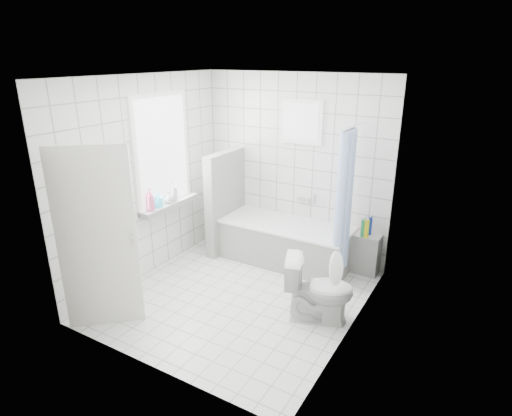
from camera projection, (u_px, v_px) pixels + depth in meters
The scene contains 19 objects.
ground at pixel (239, 295), 5.30m from camera, with size 3.00×3.00×0.00m, color white.
ceiling at pixel (236, 76), 4.41m from camera, with size 3.00×3.00×0.00m, color white.
wall_back at pixel (294, 167), 6.07m from camera, with size 2.80×0.02×2.60m, color white.
wall_front at pixel (143, 243), 3.64m from camera, with size 2.80×0.02×2.60m, color white.
wall_left at pixel (146, 179), 5.52m from camera, with size 0.02×3.00×2.60m, color white.
wall_right at pixel (358, 218), 4.19m from camera, with size 0.02×3.00×2.60m, color white.
window_left at pixel (163, 152), 5.64m from camera, with size 0.01×0.90×1.40m, color white.
window_back at pixel (301, 122), 5.77m from camera, with size 0.50×0.01×0.50m, color white.
window_sill at pixel (169, 205), 5.87m from camera, with size 0.18×1.02×0.08m, color white.
door at pixel (97, 240), 4.42m from camera, with size 0.04×0.80×2.00m, color silver.
bathtub at pixel (286, 243), 6.07m from camera, with size 1.84×0.77×0.58m.
partition_wall at pixel (225, 202), 6.35m from camera, with size 0.15×0.85×1.50m, color white.
tiled_ledge at pixel (364, 253), 5.78m from camera, with size 0.40×0.24×0.55m, color white.
toilet at pixel (319, 289), 4.70m from camera, with size 0.42×0.74×0.76m, color white.
curtain_rod at pixel (353, 127), 5.06m from camera, with size 0.02×0.02×0.80m, color silver.
shower_curtain at pixel (344, 202), 5.27m from camera, with size 0.14×0.48×1.78m, color #426AC3, non-canonical shape.
tub_faucet at pixel (303, 200), 6.11m from camera, with size 0.18×0.06×0.06m, color silver.
sill_bottles at pixel (162, 197), 5.70m from camera, with size 0.17×0.59×0.30m.
ledge_bottles at pixel (366, 227), 5.63m from camera, with size 0.13×0.19×0.25m.
Camera 1 is at (2.51, -3.87, 2.82)m, focal length 30.00 mm.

